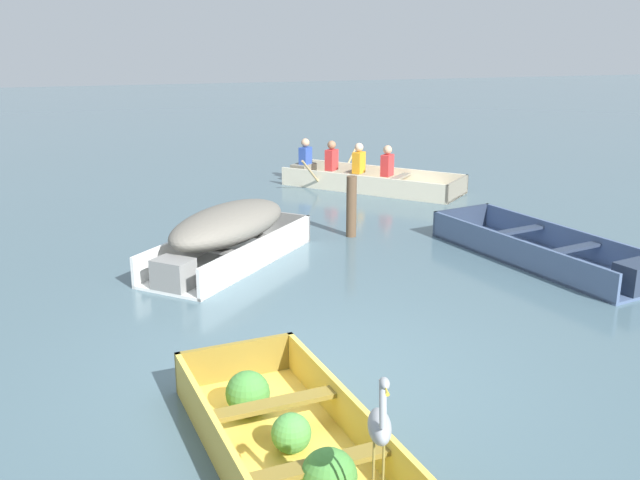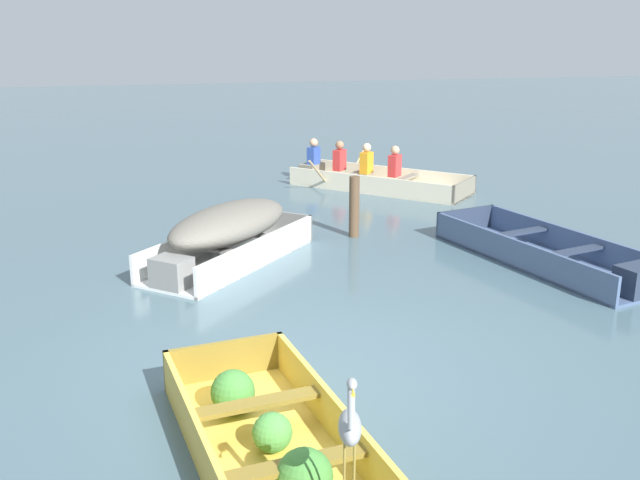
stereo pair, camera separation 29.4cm
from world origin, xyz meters
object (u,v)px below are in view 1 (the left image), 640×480
dinghy_yellow_foreground (299,453)px  skiff_white_near_moored (228,231)px  heron_on_dinghy (380,424)px  rowboat_cream_with_crew (361,177)px  mooring_post (351,207)px  skiff_slate_blue_mid_moored (549,254)px

dinghy_yellow_foreground → skiff_white_near_moored: 5.10m
dinghy_yellow_foreground → heron_on_dinghy: (0.25, -0.95, 0.74)m
heron_on_dinghy → rowboat_cream_with_crew: bearing=70.3°
mooring_post → dinghy_yellow_foreground: bearing=-113.0°
skiff_slate_blue_mid_moored → mooring_post: mooring_post is taller
skiff_slate_blue_mid_moored → mooring_post: (-2.21, 2.12, 0.35)m
rowboat_cream_with_crew → heron_on_dinghy: heron_on_dinghy is taller
skiff_white_near_moored → mooring_post: mooring_post is taller
skiff_slate_blue_mid_moored → mooring_post: size_ratio=3.76×
skiff_white_near_moored → heron_on_dinghy: 6.04m
skiff_white_near_moored → heron_on_dinghy: (-0.13, -6.02, 0.42)m
heron_on_dinghy → mooring_post: 7.20m
skiff_white_near_moored → skiff_slate_blue_mid_moored: 4.54m
skiff_slate_blue_mid_moored → heron_on_dinghy: size_ratio=4.36×
rowboat_cream_with_crew → mooring_post: (-1.43, -3.44, 0.26)m
heron_on_dinghy → skiff_slate_blue_mid_moored: bearing=46.6°
skiff_white_near_moored → heron_on_dinghy: bearing=-91.2°
dinghy_yellow_foreground → skiff_slate_blue_mid_moored: size_ratio=0.85×
skiff_slate_blue_mid_moored → heron_on_dinghy: heron_on_dinghy is taller
skiff_white_near_moored → skiff_slate_blue_mid_moored: skiff_white_near_moored is taller
skiff_white_near_moored → heron_on_dinghy: size_ratio=3.38×
rowboat_cream_with_crew → dinghy_yellow_foreground: bearing=-112.8°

